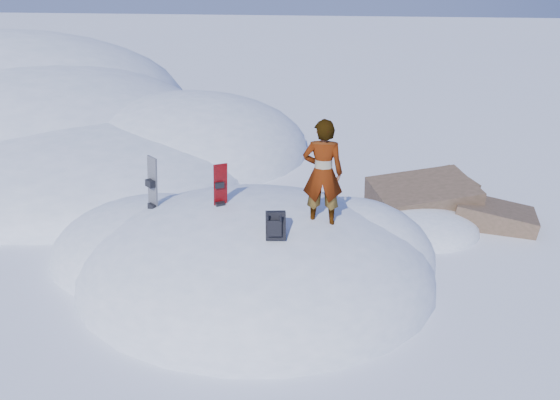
# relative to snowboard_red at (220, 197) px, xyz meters

# --- Properties ---
(ground) EXTENTS (120.00, 120.00, 0.00)m
(ground) POSITION_rel_snowboard_red_xyz_m (0.63, 0.02, -1.63)
(ground) COLOR white
(ground) RESTS_ON ground
(snow_mound) EXTENTS (8.00, 6.00, 3.00)m
(snow_mound) POSITION_rel_snowboard_red_xyz_m (0.45, 0.26, -1.63)
(snow_mound) COLOR white
(snow_mound) RESTS_ON ground
(snow_ridge) EXTENTS (21.50, 18.50, 6.40)m
(snow_ridge) POSITION_rel_snowboard_red_xyz_m (-9.81, 9.86, -1.63)
(snow_ridge) COLOR white
(snow_ridge) RESTS_ON ground
(rock_outcrop) EXTENTS (4.68, 4.41, 1.68)m
(rock_outcrop) POSITION_rel_snowboard_red_xyz_m (4.34, 3.03, -1.62)
(rock_outcrop) COLOR brown
(rock_outcrop) RESTS_ON ground
(snowboard_red) EXTENTS (0.32, 0.30, 1.38)m
(snowboard_red) POSITION_rel_snowboard_red_xyz_m (0.00, 0.00, 0.00)
(snowboard_red) COLOR #B1090F
(snowboard_red) RESTS_ON snow_mound
(snowboard_dark) EXTENTS (0.35, 0.34, 1.69)m
(snowboard_dark) POSITION_rel_snowboard_red_xyz_m (-1.47, 0.39, -0.26)
(snowboard_dark) COLOR black
(snowboard_dark) RESTS_ON snow_mound
(backpack) EXTENTS (0.39, 0.45, 0.56)m
(backpack) POSITION_rel_snowboard_red_xyz_m (1.17, -1.02, -0.04)
(backpack) COLOR black
(backpack) RESTS_ON snow_mound
(gear_pile) EXTENTS (0.95, 0.75, 0.25)m
(gear_pile) POSITION_rel_snowboard_red_xyz_m (-2.14, -0.77, -1.51)
(gear_pile) COLOR black
(gear_pile) RESTS_ON ground
(person) EXTENTS (0.71, 0.47, 1.94)m
(person) POSITION_rel_snowboard_red_xyz_m (1.90, -0.26, 0.65)
(person) COLOR slate
(person) RESTS_ON snow_mound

